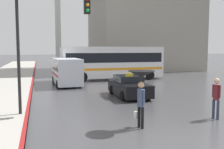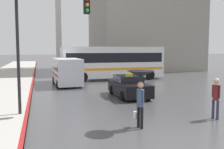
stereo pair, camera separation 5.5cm
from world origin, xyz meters
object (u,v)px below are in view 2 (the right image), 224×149
(pedestrian_with_umbrella, at_px, (140,82))
(pedestrian_man, at_px, (216,95))
(city_bus, at_px, (113,61))
(traffic_light, at_px, (47,29))
(ambulance_van, at_px, (67,70))
(taxi, at_px, (129,87))
(monument_cross, at_px, (58,5))

(pedestrian_with_umbrella, bearing_deg, pedestrian_man, -99.34)
(city_bus, height_order, traffic_light, traffic_light)
(ambulance_van, height_order, traffic_light, traffic_light)
(pedestrian_with_umbrella, relative_size, traffic_light, 0.39)
(taxi, height_order, monument_cross, monument_cross)
(pedestrian_man, bearing_deg, ambulance_van, -177.82)
(taxi, bearing_deg, ambulance_van, -63.37)
(pedestrian_with_umbrella, bearing_deg, ambulance_van, -8.43)
(traffic_light, bearing_deg, monument_cross, 84.91)
(taxi, relative_size, pedestrian_man, 2.21)
(taxi, relative_size, pedestrian_with_umbrella, 1.79)
(city_bus, bearing_deg, traffic_light, -28.73)
(taxi, xyz_separation_m, ambulance_van, (-3.40, 6.79, 0.64))
(taxi, distance_m, ambulance_van, 7.62)
(pedestrian_man, relative_size, traffic_light, 0.31)
(ambulance_van, bearing_deg, monument_cross, -95.04)
(city_bus, distance_m, pedestrian_with_umbrella, 16.78)
(ambulance_van, relative_size, city_bus, 0.51)
(pedestrian_man, bearing_deg, monument_cross, 167.41)
(city_bus, relative_size, monument_cross, 0.57)
(ambulance_van, height_order, pedestrian_man, ambulance_van)
(pedestrian_with_umbrella, height_order, pedestrian_man, pedestrian_with_umbrella)
(monument_cross, bearing_deg, ambulance_van, -92.52)
(city_bus, xyz_separation_m, pedestrian_man, (0.26, -16.05, -0.78))
(taxi, distance_m, traffic_light, 7.35)
(traffic_light, xyz_separation_m, monument_cross, (2.87, 32.23, 6.35))
(city_bus, relative_size, pedestrian_with_umbrella, 4.56)
(pedestrian_man, bearing_deg, city_bus, 161.28)
(monument_cross, bearing_deg, pedestrian_with_umbrella, -89.09)
(pedestrian_with_umbrella, xyz_separation_m, traffic_light, (-3.43, 3.02, 2.21))
(traffic_light, bearing_deg, pedestrian_man, -20.28)
(traffic_light, distance_m, monument_cross, 32.97)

